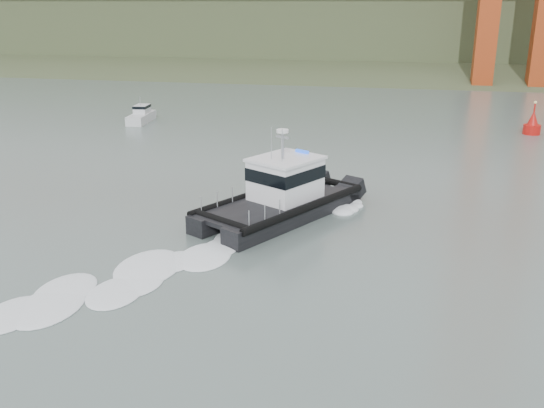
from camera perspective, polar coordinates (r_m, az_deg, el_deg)
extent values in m
plane|color=slate|center=(27.29, -2.63, -8.81)|extent=(400.00, 400.00, 0.00)
cube|color=#334226|center=(116.27, 9.11, 12.10)|extent=(500.00, 44.72, 16.25)
cube|color=#334226|center=(143.71, 9.93, 15.65)|extent=(500.00, 70.00, 18.00)
cube|color=#334226|center=(168.55, 10.44, 17.71)|extent=(500.00, 60.00, 16.00)
cube|color=black|center=(37.88, -0.87, -0.08)|extent=(6.82, 10.67, 1.25)
cube|color=black|center=(36.14, 2.44, -1.03)|extent=(6.82, 10.67, 1.25)
cube|color=black|center=(36.46, 0.21, 0.00)|extent=(8.51, 10.69, 0.26)
cube|color=white|center=(36.82, 1.29, 2.34)|extent=(4.57, 4.81, 2.40)
cube|color=black|center=(36.70, 1.29, 2.99)|extent=(4.66, 4.90, 0.78)
cube|color=white|center=(36.49, 1.30, 4.28)|extent=(4.86, 5.10, 0.17)
cylinder|color=#95999D|center=(36.05, 0.99, 5.51)|extent=(0.17, 0.17, 1.88)
cylinder|color=white|center=(35.86, 1.00, 6.89)|extent=(0.73, 0.73, 0.19)
cube|color=silver|center=(68.23, -12.21, 7.90)|extent=(2.15, 5.32, 1.04)
cube|color=silver|center=(68.49, -12.14, 8.68)|extent=(1.55, 2.18, 1.04)
cube|color=black|center=(68.43, -12.16, 8.96)|extent=(1.60, 2.23, 0.30)
cylinder|color=#95999D|center=(67.94, -12.31, 9.40)|extent=(0.07, 0.07, 1.04)
cylinder|color=#B2100C|center=(65.83, 23.24, 6.38)|extent=(1.67, 1.67, 1.12)
cone|color=#B2100C|center=(65.64, 23.36, 7.33)|extent=(1.30, 1.30, 1.67)
cylinder|color=#B2100C|center=(65.46, 23.49, 8.29)|extent=(0.15, 0.15, 0.93)
sphere|color=#E5D87F|center=(65.38, 23.55, 8.77)|extent=(0.28, 0.28, 0.28)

